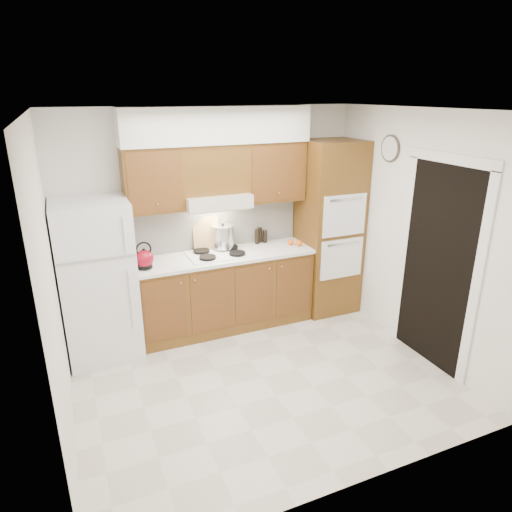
{
  "coord_description": "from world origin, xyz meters",
  "views": [
    {
      "loc": [
        -1.61,
        -3.61,
        2.74
      ],
      "look_at": [
        0.12,
        0.45,
        1.15
      ],
      "focal_mm": 32.0,
      "sensor_mm": 36.0,
      "label": 1
    }
  ],
  "objects_px": {
    "kettle": "(144,259)",
    "stock_pot": "(223,237)",
    "oven_cabinet": "(329,228)",
    "fridge": "(98,281)"
  },
  "relations": [
    {
      "from": "fridge",
      "to": "stock_pot",
      "type": "relative_size",
      "value": 6.48
    },
    {
      "from": "stock_pot",
      "to": "oven_cabinet",
      "type": "bearing_deg",
      "value": -7.36
    },
    {
      "from": "kettle",
      "to": "stock_pot",
      "type": "height_order",
      "value": "stock_pot"
    },
    {
      "from": "fridge",
      "to": "kettle",
      "type": "bearing_deg",
      "value": -5.53
    },
    {
      "from": "oven_cabinet",
      "to": "stock_pot",
      "type": "distance_m",
      "value": 1.38
    },
    {
      "from": "kettle",
      "to": "stock_pot",
      "type": "distance_m",
      "value": 1.02
    },
    {
      "from": "fridge",
      "to": "oven_cabinet",
      "type": "xyz_separation_m",
      "value": [
        2.85,
        0.03,
        0.24
      ]
    },
    {
      "from": "fridge",
      "to": "oven_cabinet",
      "type": "relative_size",
      "value": 0.78
    },
    {
      "from": "oven_cabinet",
      "to": "kettle",
      "type": "distance_m",
      "value": 2.35
    },
    {
      "from": "oven_cabinet",
      "to": "fridge",
      "type": "bearing_deg",
      "value": -179.3
    }
  ]
}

